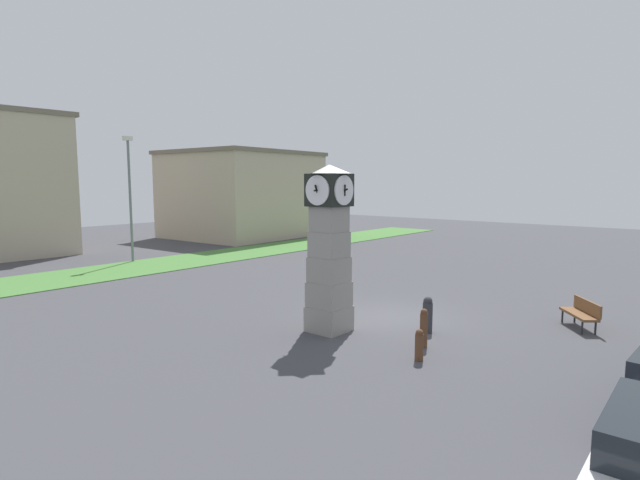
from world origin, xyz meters
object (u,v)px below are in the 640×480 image
Objects in this scene: clock_tower at (329,249)px; street_lamp_far_side at (130,191)px; bollard_near_tower at (428,314)px; bollard_mid_row at (424,328)px; bollard_far_row at (419,345)px; bench at (582,312)px.

clock_tower is 0.71× the size of street_lamp_far_side.
bollard_mid_row is (-1.32, -0.58, -0.01)m from bollard_near_tower.
street_lamp_far_side is at bearing 79.89° from bollard_far_row.
bollard_near_tower is (1.82, -2.40, -1.98)m from clock_tower.
street_lamp_far_side is (3.12, 17.06, 1.53)m from clock_tower.
bench is at bearing -84.60° from street_lamp_far_side.
bollard_near_tower reaches higher than bollard_mid_row.
bollard_far_row is at bearing 156.76° from bench.
street_lamp_far_side is at bearing 79.63° from clock_tower.
street_lamp_far_side reaches higher than clock_tower.
street_lamp_far_side is (1.30, 19.46, 3.51)m from bollard_near_tower.
bollard_near_tower is at bearing -93.82° from street_lamp_far_side.
bollard_mid_row reaches higher than bench.
bollard_far_row is 21.10m from street_lamp_far_side.
bollard_far_row is at bearing -157.43° from bollard_mid_row.
bench is at bearing -48.12° from clock_tower.
bollard_mid_row is 0.69× the size of bench.
bollard_far_row is (-0.52, -3.41, -2.12)m from clock_tower.
bollard_near_tower is at bearing -52.75° from clock_tower.
bollard_far_row is 6.34m from bench.
clock_tower is 3.60m from bollard_near_tower.
clock_tower is at bearing -100.37° from street_lamp_far_side.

